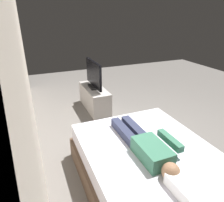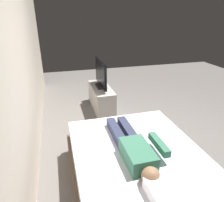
# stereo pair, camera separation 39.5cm
# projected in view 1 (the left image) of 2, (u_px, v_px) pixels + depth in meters

# --- Properties ---
(ground_plane) EXTENTS (10.00, 10.00, 0.00)m
(ground_plane) POSITION_uv_depth(u_px,v_px,m) (145.00, 143.00, 3.48)
(ground_plane) COLOR slate
(back_wall) EXTENTS (6.40, 0.10, 2.80)m
(back_wall) POSITION_uv_depth(u_px,v_px,m) (22.00, 65.00, 2.65)
(back_wall) COLOR beige
(back_wall) RESTS_ON ground
(bed) EXTENTS (2.02, 1.56, 0.54)m
(bed) POSITION_uv_depth(u_px,v_px,m) (151.00, 170.00, 2.52)
(bed) COLOR brown
(bed) RESTS_ON ground
(pillow) EXTENTS (0.48, 0.34, 0.12)m
(pillow) POSITION_uv_depth(u_px,v_px,m) (196.00, 191.00, 1.80)
(pillow) COLOR white
(pillow) RESTS_ON bed
(person) EXTENTS (1.26, 0.46, 0.18)m
(person) POSITION_uv_depth(u_px,v_px,m) (147.00, 146.00, 2.37)
(person) COLOR #387056
(person) RESTS_ON bed
(remote) EXTENTS (0.15, 0.04, 0.02)m
(remote) POSITION_uv_depth(u_px,v_px,m) (167.00, 137.00, 2.67)
(remote) COLOR black
(remote) RESTS_ON bed
(tv_stand) EXTENTS (1.10, 0.40, 0.50)m
(tv_stand) POSITION_uv_depth(u_px,v_px,m) (95.00, 98.00, 4.62)
(tv_stand) COLOR #B7B2AD
(tv_stand) RESTS_ON ground
(tv) EXTENTS (0.88, 0.20, 0.59)m
(tv) POSITION_uv_depth(u_px,v_px,m) (94.00, 75.00, 4.40)
(tv) COLOR black
(tv) RESTS_ON tv_stand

